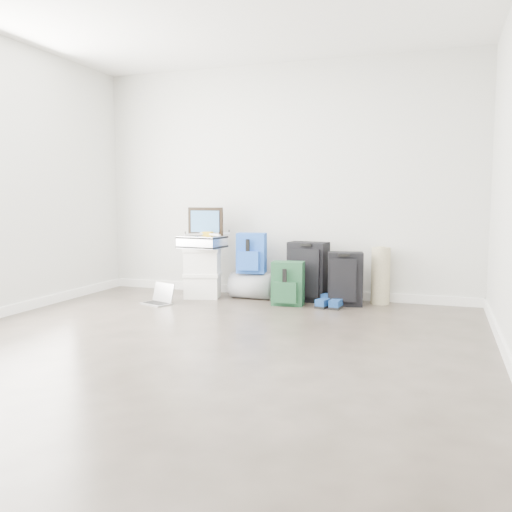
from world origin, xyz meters
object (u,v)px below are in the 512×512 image
at_px(briefcase, 202,242).
at_px(boxes_stack, 202,273).
at_px(duffel_bag, 252,285).
at_px(carry_on, 345,279).
at_px(large_suitcase, 308,272).
at_px(laptop, 159,299).

bearing_deg(briefcase, boxes_stack, 96.39).
distance_m(boxes_stack, briefcase, 0.36).
relative_size(duffel_bag, carry_on, 0.85).
xyz_separation_m(boxes_stack, large_suitcase, (1.21, 0.20, 0.04)).
bearing_deg(duffel_bag, laptop, -141.20).
distance_m(boxes_stack, carry_on, 1.65).
bearing_deg(carry_on, boxes_stack, 169.51).
height_order(large_suitcase, laptop, large_suitcase).
xyz_separation_m(duffel_bag, carry_on, (1.08, -0.07, 0.14)).
bearing_deg(briefcase, carry_on, 8.24).
bearing_deg(boxes_stack, laptop, -134.16).
xyz_separation_m(boxes_stack, carry_on, (1.65, 0.05, -0.00)).
relative_size(large_suitcase, laptop, 1.78).
distance_m(boxes_stack, large_suitcase, 1.23).
height_order(briefcase, laptop, briefcase).
bearing_deg(carry_on, briefcase, 169.51).
bearing_deg(briefcase, laptop, -113.49).
xyz_separation_m(duffel_bag, laptop, (-0.86, -0.63, -0.10)).
distance_m(briefcase, large_suitcase, 1.27).
bearing_deg(carry_on, large_suitcase, 149.17).
bearing_deg(duffel_bag, briefcase, -165.05).
bearing_deg(laptop, briefcase, 81.50).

